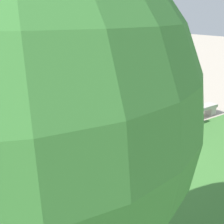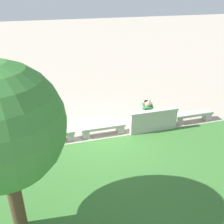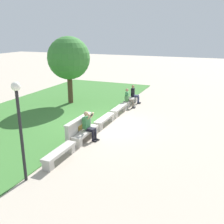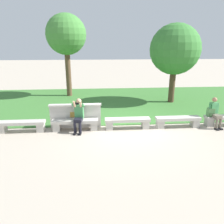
% 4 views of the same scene
% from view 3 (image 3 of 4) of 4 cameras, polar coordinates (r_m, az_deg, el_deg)
% --- Properties ---
extents(ground_plane, '(80.00, 80.00, 0.00)m').
position_cam_3_polar(ground_plane, '(13.92, -1.60, -2.90)').
color(ground_plane, '#B2A593').
extents(grass_strip, '(22.42, 8.00, 0.03)m').
position_cam_3_polar(grass_strip, '(16.10, -16.01, -0.70)').
color(grass_strip, '#3D7533').
rests_on(grass_strip, ground).
extents(bench_main, '(1.86, 0.40, 0.45)m').
position_cam_3_polar(bench_main, '(10.35, -11.35, -8.85)').
color(bench_main, '#B7B2A8').
rests_on(bench_main, ground).
extents(bench_near, '(1.86, 0.40, 0.45)m').
position_cam_3_polar(bench_near, '(12.02, -5.75, -4.80)').
color(bench_near, '#B7B2A8').
rests_on(bench_near, ground).
extents(bench_mid, '(1.86, 0.40, 0.45)m').
position_cam_3_polar(bench_mid, '(13.82, -1.61, -1.74)').
color(bench_mid, '#B7B2A8').
rests_on(bench_mid, ground).
extents(bench_far, '(1.86, 0.40, 0.45)m').
position_cam_3_polar(bench_far, '(15.70, 1.55, 0.61)').
color(bench_far, '#B7B2A8').
rests_on(bench_far, ground).
extents(bench_end, '(1.86, 0.40, 0.45)m').
position_cam_3_polar(bench_end, '(17.64, 4.02, 2.45)').
color(bench_end, '#B7B2A8').
rests_on(bench_end, ground).
extents(backrest_wall_with_plaque, '(2.14, 0.24, 1.01)m').
position_cam_3_polar(backrest_wall_with_plaque, '(12.09, -7.21, -3.60)').
color(backrest_wall_with_plaque, '#B7B2A8').
rests_on(backrest_wall_with_plaque, ground).
extents(person_photographer, '(0.51, 0.76, 1.32)m').
position_cam_3_polar(person_photographer, '(11.96, -5.14, -2.65)').
color(person_photographer, black).
rests_on(person_photographer, ground).
extents(person_distant, '(0.48, 0.72, 1.26)m').
position_cam_3_polar(person_distant, '(16.97, 3.61, 3.17)').
color(person_distant, black).
rests_on(person_distant, ground).
extents(person_companion, '(0.48, 0.69, 1.26)m').
position_cam_3_polar(person_companion, '(18.11, 4.87, 4.03)').
color(person_companion, black).
rests_on(person_companion, ground).
extents(backpack, '(0.28, 0.24, 0.43)m').
position_cam_3_polar(backpack, '(16.87, 3.27, 2.92)').
color(backpack, '#4C7F47').
rests_on(backpack, bench_end).
extents(tree_left_background, '(2.82, 2.82, 4.49)m').
position_cam_3_polar(tree_left_background, '(17.88, -9.40, 11.44)').
color(tree_left_background, '#4C3826').
rests_on(tree_left_background, ground).
extents(lamp_post, '(0.28, 0.28, 3.34)m').
position_cam_3_polar(lamp_post, '(8.63, -19.55, -1.05)').
color(lamp_post, black).
rests_on(lamp_post, ground).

